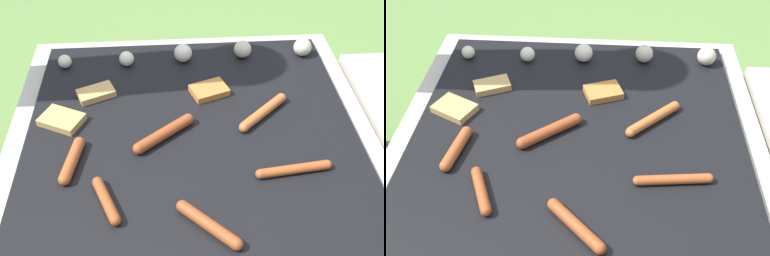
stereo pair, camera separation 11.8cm
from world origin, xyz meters
The scene contains 12 objects.
ground_plane centered at (0.00, 0.00, 0.00)m, with size 14.00×14.00×0.00m, color #608442.
grill centered at (0.00, 0.00, 0.19)m, with size 1.00×1.00×0.38m.
sausage_front_center centered at (-0.07, -0.01, 0.40)m, with size 0.16×0.13×0.03m.
sausage_back_right centered at (0.20, 0.06, 0.40)m, with size 0.15×0.14×0.03m.
sausage_front_left centered at (-0.30, -0.09, 0.40)m, with size 0.05×0.15×0.03m.
sausage_back_left centered at (0.24, -0.15, 0.40)m, with size 0.19×0.04×0.02m.
sausage_mid_right centered at (-0.21, -0.22, 0.40)m, with size 0.07×0.14×0.03m.
sausage_front_right centered at (0.02, -0.30, 0.40)m, with size 0.14×0.13×0.03m.
bread_slice_center centered at (0.06, 0.17, 0.39)m, with size 0.12×0.10×0.02m.
bread_slice_left centered at (-0.27, 0.18, 0.39)m, with size 0.12×0.10×0.02m.
bread_slice_right centered at (-0.35, 0.07, 0.39)m, with size 0.13×0.12×0.02m.
mushroom_row centered at (0.08, 0.34, 0.41)m, with size 0.81×0.07×0.06m.
Camera 2 is at (0.06, -0.86, 1.21)m, focal length 42.00 mm.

